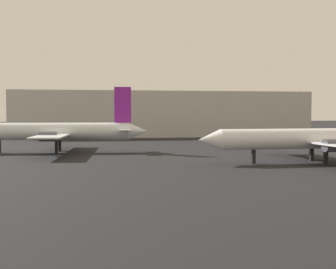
{
  "coord_description": "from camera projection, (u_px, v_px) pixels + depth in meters",
  "views": [
    {
      "loc": [
        -0.16,
        -12.82,
        6.74
      ],
      "look_at": [
        7.92,
        36.39,
        4.18
      ],
      "focal_mm": 47.51,
      "sensor_mm": 36.0,
      "label": 1
    }
  ],
  "objects": [
    {
      "name": "terminal_building",
      "position": [
        162.0,
        114.0,
        124.53
      ],
      "size": [
        79.89,
        19.4,
        12.21
      ],
      "primitive_type": "cube",
      "color": "#B7B7B2",
      "rests_on": "ground_plane"
    },
    {
      "name": "airplane_distant",
      "position": [
        52.0,
        131.0,
        73.21
      ],
      "size": [
        32.05,
        25.44,
        10.87
      ],
      "rotation": [
        0.0,
        0.0,
        3.06
      ],
      "color": "silver",
      "rests_on": "ground_plane"
    },
    {
      "name": "airplane_on_taxiway",
      "position": [
        313.0,
        139.0,
        59.02
      ],
      "size": [
        30.9,
        26.32,
        10.66
      ],
      "rotation": [
        0.0,
        0.0,
        3.18
      ],
      "color": "white",
      "rests_on": "ground_plane"
    }
  ]
}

